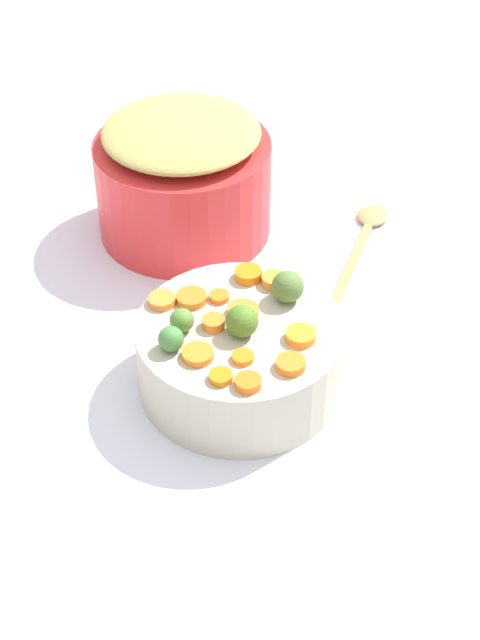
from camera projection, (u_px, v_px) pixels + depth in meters
The scene contains 22 objects.
tabletop at pixel (220, 362), 1.21m from camera, with size 2.40×2.40×0.02m, color silver.
serving_bowl_carrots at pixel (240, 356), 1.14m from camera, with size 0.24×0.24×0.09m, color #BAB399.
metal_pot at pixel (184, 188), 1.37m from camera, with size 0.25×0.25×0.14m, color red.
stuffing_mound at pixel (181, 132), 1.31m from camera, with size 0.22×0.22×0.04m, color tan.
carrot_slice_0 at pixel (222, 296), 1.14m from camera, with size 0.02×0.02×0.01m, color orange.
carrot_slice_1 at pixel (243, 357), 1.06m from camera, with size 0.02×0.02×0.01m, color orange.
carrot_slice_2 at pixel (248, 274), 1.17m from camera, with size 0.03×0.03×0.01m, color orange.
carrot_slice_3 at pixel (243, 311), 1.12m from camera, with size 0.04×0.04×0.01m, color orange.
carrot_slice_4 at pixel (191, 298), 1.14m from camera, with size 0.04×0.04×0.01m, color orange.
carrot_slice_5 at pixel (162, 303), 1.13m from camera, with size 0.03×0.03×0.01m, color orange.
carrot_slice_6 at pixel (214, 323), 1.10m from camera, with size 0.03×0.03×0.01m, color orange.
carrot_slice_7 at pixel (291, 364), 1.05m from camera, with size 0.03×0.03×0.01m, color orange.
carrot_slice_8 at pixel (301, 336), 1.09m from camera, with size 0.04×0.04×0.01m, color orange.
carrot_slice_9 at pixel (248, 383), 1.03m from camera, with size 0.03×0.03×0.01m, color orange.
carrot_slice_10 at pixel (274, 280), 1.16m from camera, with size 0.03×0.03×0.01m, color orange.
carrot_slice_11 at pixel (221, 377), 1.04m from camera, with size 0.03×0.03×0.01m, color orange.
carrot_slice_12 at pixel (198, 354), 1.07m from camera, with size 0.04×0.04×0.01m, color orange.
brussels_sprout_0 at pixel (242, 321), 1.09m from camera, with size 0.04×0.04×0.04m, color #4E7723.
brussels_sprout_1 at pixel (182, 320), 1.10m from camera, with size 0.03×0.03×0.03m, color #548332.
brussels_sprout_2 at pixel (171, 339), 1.07m from camera, with size 0.03×0.03×0.03m, color #437F39.
brussels_sprout_3 at pixel (288, 287), 1.13m from camera, with size 0.04×0.04×0.04m, color #557635.
wooden_spoon at pixel (364, 236), 1.39m from camera, with size 0.14×0.25×0.01m.
Camera 1 is at (-0.08, -0.88, 0.84)m, focal length 54.15 mm.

